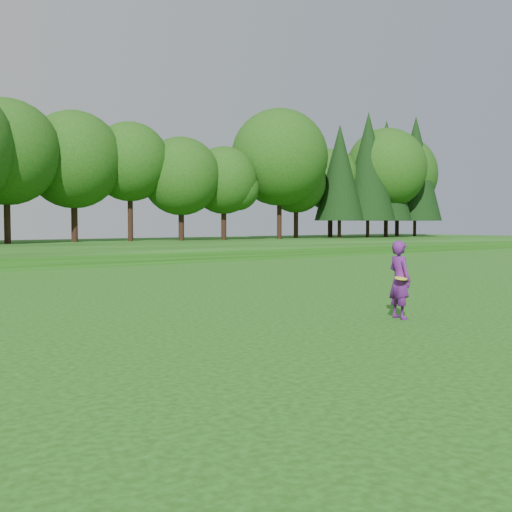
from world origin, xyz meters
TOP-DOWN VIEW (x-y plane):
  - ground at (0.00, 0.00)m, footprint 140.00×140.00m
  - woman at (4.21, -0.98)m, footprint 0.60×0.73m

SIDE VIEW (x-z plane):
  - ground at x=0.00m, z-range 0.00..0.00m
  - woman at x=4.21m, z-range 0.00..1.78m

